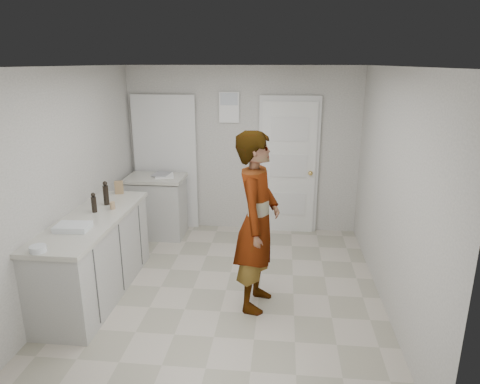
# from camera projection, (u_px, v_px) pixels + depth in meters

# --- Properties ---
(ground) EXTENTS (4.00, 4.00, 0.00)m
(ground) POSITION_uv_depth(u_px,v_px,m) (226.00, 290.00, 4.97)
(ground) COLOR #9C9883
(ground) RESTS_ON ground
(room_shell) EXTENTS (4.00, 4.00, 4.00)m
(room_shell) POSITION_uv_depth(u_px,v_px,m) (231.00, 165.00, 6.54)
(room_shell) COLOR #A1A098
(room_shell) RESTS_ON ground
(main_counter) EXTENTS (0.64, 1.96, 0.93)m
(main_counter) POSITION_uv_depth(u_px,v_px,m) (95.00, 259.00, 4.79)
(main_counter) COLOR beige
(main_counter) RESTS_ON ground
(side_counter) EXTENTS (0.84, 0.61, 0.93)m
(side_counter) POSITION_uv_depth(u_px,v_px,m) (157.00, 208.00, 6.44)
(side_counter) COLOR beige
(side_counter) RESTS_ON ground
(person) EXTENTS (0.57, 0.76, 1.90)m
(person) POSITION_uv_depth(u_px,v_px,m) (257.00, 222.00, 4.42)
(person) COLOR silver
(person) RESTS_ON ground
(cake_mix_box) EXTENTS (0.11, 0.07, 0.17)m
(cake_mix_box) POSITION_uv_depth(u_px,v_px,m) (119.00, 187.00, 5.45)
(cake_mix_box) COLOR #8B6645
(cake_mix_box) RESTS_ON main_counter
(spice_jar) EXTENTS (0.06, 0.06, 0.09)m
(spice_jar) POSITION_uv_depth(u_px,v_px,m) (113.00, 205.00, 4.89)
(spice_jar) COLOR tan
(spice_jar) RESTS_ON main_counter
(oil_cruet_a) EXTENTS (0.06, 0.06, 0.23)m
(oil_cruet_a) POSITION_uv_depth(u_px,v_px,m) (94.00, 203.00, 4.77)
(oil_cruet_a) COLOR black
(oil_cruet_a) RESTS_ON main_counter
(oil_cruet_b) EXTENTS (0.06, 0.06, 0.29)m
(oil_cruet_b) POSITION_uv_depth(u_px,v_px,m) (106.00, 193.00, 5.01)
(oil_cruet_b) COLOR black
(oil_cruet_b) RESTS_ON main_counter
(baking_dish) EXTENTS (0.34, 0.25, 0.06)m
(baking_dish) POSITION_uv_depth(u_px,v_px,m) (73.00, 227.00, 4.29)
(baking_dish) COLOR silver
(baking_dish) RESTS_ON main_counter
(egg_bowl) EXTENTS (0.14, 0.14, 0.06)m
(egg_bowl) POSITION_uv_depth(u_px,v_px,m) (38.00, 249.00, 3.79)
(egg_bowl) COLOR silver
(egg_bowl) RESTS_ON main_counter
(papers) EXTENTS (0.35, 0.40, 0.01)m
(papers) POSITION_uv_depth(u_px,v_px,m) (164.00, 176.00, 6.32)
(papers) COLOR white
(papers) RESTS_ON side_counter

